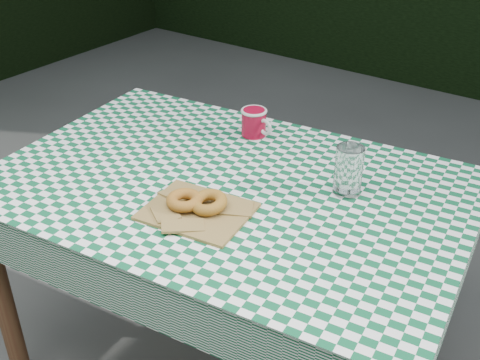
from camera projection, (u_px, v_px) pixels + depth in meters
name	position (u px, v px, depth m)	size (l,w,h in m)	color
ground	(202.00, 337.00, 2.15)	(60.00, 60.00, 0.00)	#484844
table	(228.00, 287.00, 1.83)	(1.29, 0.86, 0.75)	brown
tablecloth	(227.00, 183.00, 1.63)	(1.31, 0.88, 0.01)	#0C512F
paper_bag	(197.00, 211.00, 1.50)	(0.26, 0.21, 0.01)	olive
bagel_front	(184.00, 200.00, 1.50)	(0.09, 0.09, 0.03)	#A56222
bagel_back	(209.00, 202.00, 1.49)	(0.10, 0.10, 0.03)	#A56922
coffee_mug	(254.00, 122.00, 1.87)	(0.16, 0.16, 0.09)	maroon
drinking_glass	(348.00, 170.00, 1.55)	(0.08, 0.08, 0.14)	white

